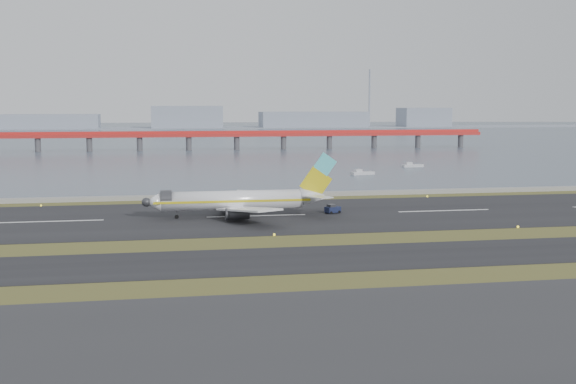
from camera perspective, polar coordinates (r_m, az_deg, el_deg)
The scene contains 12 objects.
ground at distance 116.34m, azimuth -0.50°, elevation -4.15°, with size 1000.00×1000.00×0.00m, color #3C4C1B.
apron_strip at distance 64.63m, azimuth 8.03°, elevation -13.24°, with size 1000.00×50.00×0.10m, color #2C2C2F.
taxiway_strip at distance 104.77m, azimuth 0.62°, elevation -5.35°, with size 1000.00×18.00×0.10m, color black.
runway_strip at distance 145.56m, azimuth -2.51°, elevation -1.91°, with size 1000.00×45.00×0.10m, color black.
seawall at distance 174.99m, azimuth -3.84°, elevation -0.29°, with size 1000.00×2.50×1.00m, color gray.
bay_water at distance 573.32m, azimuth -8.35°, elevation 4.54°, with size 1400.00×800.00×1.30m, color #42505E.
red_pier at distance 365.00m, azimuth -4.08°, elevation 4.48°, with size 260.00×5.00×10.20m.
far_shoreline at distance 733.48m, azimuth -7.72°, elevation 5.51°, with size 1400.00×80.00×60.50m.
airliner at distance 143.92m, azimuth -3.83°, elevation -0.65°, with size 38.52×32.89×12.80m.
pushback_tug at distance 149.06m, azimuth 3.54°, elevation -1.36°, with size 3.54×2.87×1.98m.
workboat_near at distance 234.26m, azimuth 5.85°, elevation 1.51°, with size 8.13×4.25×1.89m.
workboat_far at distance 265.97m, azimuth 9.78°, elevation 2.08°, with size 7.92×3.21×1.87m.
Camera 1 is at (-19.35, -112.56, 22.15)m, focal length 45.00 mm.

